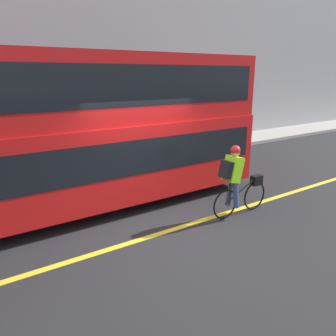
# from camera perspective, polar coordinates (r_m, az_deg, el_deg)

# --- Properties ---
(ground_plane) EXTENTS (80.00, 80.00, 0.00)m
(ground_plane) POSITION_cam_1_polar(r_m,az_deg,el_deg) (6.69, -0.41, -10.75)
(ground_plane) COLOR #232326
(road_center_line) EXTENTS (50.00, 0.14, 0.01)m
(road_center_line) POSITION_cam_1_polar(r_m,az_deg,el_deg) (6.64, -0.09, -10.93)
(road_center_line) COLOR yellow
(road_center_line) RESTS_ON ground_plane
(sidewalk_curb) EXTENTS (60.00, 1.99, 0.14)m
(sidewalk_curb) POSITION_cam_1_polar(r_m,az_deg,el_deg) (11.51, -16.13, 0.59)
(sidewalk_curb) COLOR #A8A399
(sidewalk_curb) RESTS_ON ground_plane
(building_facade) EXTENTS (60.00, 0.30, 9.70)m
(building_facade) POSITION_cam_1_polar(r_m,az_deg,el_deg) (12.36, -19.82, 23.72)
(building_facade) COLOR #9E9EA3
(building_facade) RESTS_ON ground_plane
(bus) EXTENTS (9.88, 2.58, 3.46)m
(bus) POSITION_cam_1_polar(r_m,az_deg,el_deg) (7.42, -20.59, 6.52)
(bus) COLOR black
(bus) RESTS_ON ground_plane
(cyclist_on_bike) EXTENTS (1.58, 0.32, 1.60)m
(cyclist_on_bike) POSITION_cam_1_polar(r_m,az_deg,el_deg) (7.17, 11.79, -1.78)
(cyclist_on_bike) COLOR black
(cyclist_on_bike) RESTS_ON ground_plane
(trash_bin) EXTENTS (0.54, 0.54, 0.88)m
(trash_bin) POSITION_cam_1_polar(r_m,az_deg,el_deg) (11.01, -22.01, 2.08)
(trash_bin) COLOR #194C23
(trash_bin) RESTS_ON sidewalk_curb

